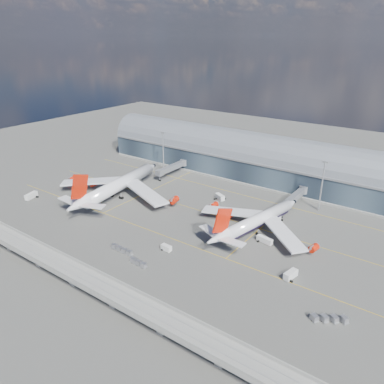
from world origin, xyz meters
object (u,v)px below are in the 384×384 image
Objects in this scene: service_truck_1 at (166,248)px; cargo_train_2 at (329,319)px; service_truck_4 at (278,219)px; service_truck_5 at (220,197)px; cargo_train_0 at (138,263)px; airliner_left at (117,185)px; service_truck_3 at (291,275)px; airliner_right at (257,221)px; service_truck_2 at (265,240)px; cargo_train_1 at (122,250)px; service_truck_0 at (31,196)px; floodlight_mast_right at (322,185)px; floodlight_mast_left at (163,151)px.

service_truck_1 is 0.41× the size of cargo_train_2.
service_truck_5 is at bearing 155.09° from service_truck_4.
cargo_train_0 is (6.92, -70.23, -0.58)m from service_truck_5.
airliner_left is 16.51× the size of service_truck_1.
service_truck_5 is (-9.23, 56.21, 0.24)m from service_truck_1.
service_truck_4 is at bearing 131.33° from service_truck_3.
airliner_right is 7.35× the size of cargo_train_0.
service_truck_2 is at bearing -97.84° from service_truck_5.
service_truck_5 is at bearing 65.52° from service_truck_2.
service_truck_4 is 0.47× the size of cargo_train_1.
service_truck_0 is (-35.64, -28.92, -4.88)m from airliner_left.
airliner_left is 10.08× the size of service_truck_2.
cargo_train_2 is (39.62, -53.13, -0.41)m from service_truck_4.
floodlight_mast_right is at bearing -27.66° from cargo_train_0.
service_truck_0 is 157.93m from cargo_train_2.
service_truck_4 is at bearing -115.46° from floodlight_mast_right.
airliner_left reaches higher than service_truck_0.
floodlight_mast_left reaches higher than cargo_train_1.
airliner_right is at bearing -24.26° from floodlight_mast_left.
cargo_train_1 reaches higher than cargo_train_0.
cargo_train_2 is (65.98, -2.64, -0.28)m from service_truck_1.
service_truck_3 reaches higher than cargo_train_0.
cargo_train_0 is (60.13, -88.06, -12.68)m from floodlight_mast_left.
floodlight_mast_right is 28.79m from service_truck_4.
service_truck_0 is at bearing 114.47° from service_truck_2.
service_truck_4 is at bearing -34.73° from cargo_train_1.
service_truck_3 is at bearing -17.84° from airliner_left.
service_truck_5 is 95.50m from cargo_train_2.
service_truck_0 is 1.20× the size of service_truck_5.
cargo_train_1 is at bearing -51.47° from airliner_left.
service_truck_1 is 0.71× the size of service_truck_3.
service_truck_3 is 0.58× the size of cargo_train_2.
airliner_right is 9.46× the size of service_truck_3.
cargo_train_2 is (36.39, -31.57, -0.34)m from service_truck_2.
airliner_right is 58.59m from cargo_train_2.
airliner_left is 9.06× the size of cargo_train_0.
cargo_train_0 is at bearing 130.12° from cargo_train_2.
cargo_train_2 is (17.96, -14.02, -0.48)m from service_truck_3.
airliner_right is 35.90m from service_truck_3.
floodlight_mast_left is 103.21m from service_truck_2.
cargo_train_1 is (-36.17, -46.92, -4.03)m from airliner_right.
service_truck_2 is at bearing -39.90° from cargo_train_0.
service_truck_2 is (92.02, -45.10, -12.29)m from floodlight_mast_left.
cargo_train_2 is at bearing -100.79° from service_truck_5.
service_truck_2 is (-7.98, -45.10, -12.29)m from floodlight_mast_right.
service_truck_5 is at bearing -5.52° from cargo_train_1.
service_truck_4 is 70.61m from cargo_train_0.
service_truck_4 reaches higher than cargo_train_1.
airliner_left is at bearing 106.66° from cargo_train_2.
service_truck_5 reaches higher than service_truck_2.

